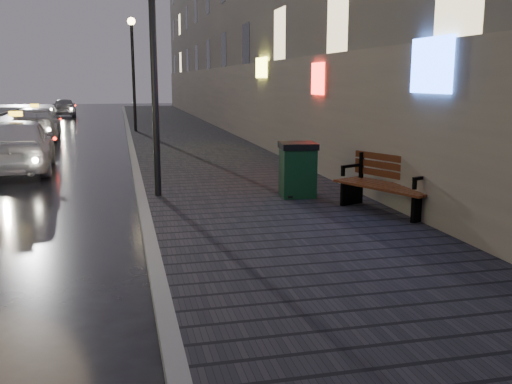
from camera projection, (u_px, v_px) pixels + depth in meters
ground at (21, 327)px, 6.03m from camera, size 120.00×120.00×0.00m
sidewalk at (181, 134)px, 26.95m from camera, size 4.60×58.00×0.15m
curb at (129, 135)px, 26.40m from camera, size 0.20×58.00×0.15m
building_near at (230, 5)px, 30.25m from camera, size 1.80×50.00×13.00m
lamp_near at (153, 33)px, 11.50m from camera, size 0.36×0.36×5.28m
lamp_far at (133, 60)px, 26.78m from camera, size 0.36×0.36×5.28m
bench at (389, 184)px, 10.56m from camera, size 1.45×2.15×1.04m
trash_bin at (298, 169)px, 11.96m from camera, size 0.82×0.82×1.14m
taxi_near at (18, 144)px, 16.09m from camera, size 2.14×4.71×1.57m
taxi_mid at (36, 123)px, 24.94m from camera, size 2.23×4.94×1.40m
car_far at (64, 107)px, 40.75m from camera, size 1.94×4.04×1.33m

